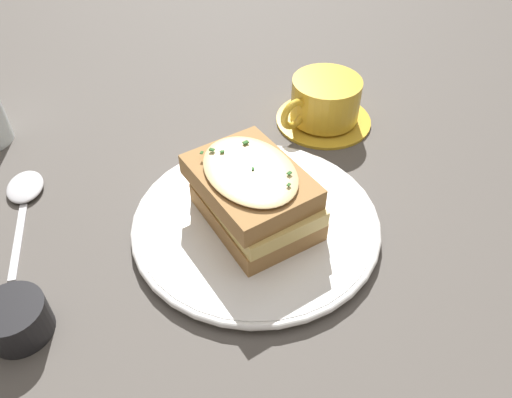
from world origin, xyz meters
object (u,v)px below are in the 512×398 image
Objects in this scene: spoon at (24,193)px; condiment_pot at (16,320)px; sandwich at (254,195)px; teacup_with_saucer at (324,103)px; dinner_plate at (256,222)px.

spoon is 0.18m from condiment_pot.
sandwich is 1.03× the size of teacup_with_saucer.
teacup_with_saucer is (0.20, 0.08, 0.02)m from dinner_plate.
dinner_plate is 0.24m from condiment_pot.
condiment_pot is at bearing 168.57° from dinner_plate.
teacup_with_saucer is at bearing 21.95° from sandwich.
sandwich reaches higher than condiment_pot.
condiment_pot is (-0.24, 0.05, 0.01)m from dinner_plate.
sandwich reaches higher than dinner_plate.
sandwich is at bearing -11.02° from condiment_pot.
dinner_plate is 1.73× the size of spoon.
spoon is at bearing 126.78° from dinner_plate.
teacup_with_saucer reaches higher than dinner_plate.
condiment_pot reaches higher than spoon.
teacup_with_saucer is (0.20, 0.08, -0.02)m from sandwich.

